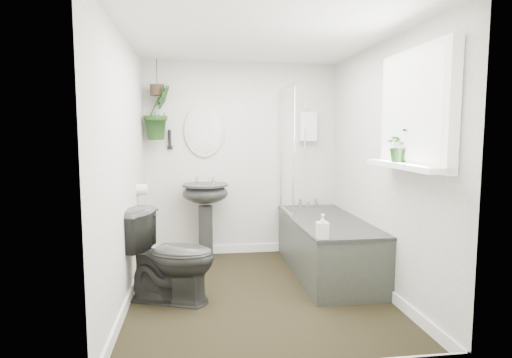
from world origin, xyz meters
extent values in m
cube|color=black|center=(0.00, 0.00, -0.01)|extent=(2.30, 2.80, 0.02)
cube|color=white|center=(0.00, 0.00, 2.31)|extent=(2.30, 2.80, 0.02)
cube|color=silver|center=(0.00, 1.41, 1.15)|extent=(2.30, 0.02, 2.30)
cube|color=silver|center=(0.00, -1.41, 1.15)|extent=(2.30, 0.02, 2.30)
cube|color=silver|center=(-1.16, 0.00, 1.15)|extent=(0.02, 2.80, 2.30)
cube|color=silver|center=(1.16, 0.00, 1.15)|extent=(0.02, 2.80, 2.30)
cube|color=white|center=(0.00, 0.00, 0.05)|extent=(2.30, 2.80, 0.10)
cube|color=white|center=(0.80, 1.34, 1.55)|extent=(0.20, 0.10, 0.35)
ellipsoid|color=beige|center=(-0.45, 1.37, 1.50)|extent=(0.46, 0.03, 0.62)
cylinder|color=black|center=(-0.85, 1.36, 1.40)|extent=(0.04, 0.04, 0.22)
cylinder|color=white|center=(-1.10, 0.70, 0.90)|extent=(0.11, 0.11, 0.11)
cube|color=white|center=(1.09, -0.70, 1.65)|extent=(0.08, 1.00, 0.90)
cube|color=white|center=(1.02, -0.70, 1.23)|extent=(0.18, 1.00, 0.04)
cube|color=white|center=(1.04, -0.70, 1.65)|extent=(0.01, 0.86, 0.76)
imported|color=#262724|center=(-0.79, -0.03, 0.41)|extent=(0.91, 0.71, 0.81)
imported|color=black|center=(1.04, -0.59, 1.38)|extent=(0.25, 0.22, 0.26)
imported|color=black|center=(-0.97, 1.25, 1.70)|extent=(0.43, 0.44, 0.62)
imported|color=black|center=(0.51, -0.29, 0.69)|extent=(0.10, 0.10, 0.21)
cylinder|color=#332418|center=(-0.97, 1.25, 1.95)|extent=(0.16, 0.16, 0.12)
camera|label=1|loc=(-0.54, -3.74, 1.48)|focal=30.00mm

